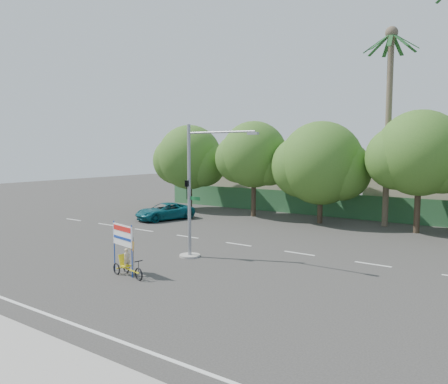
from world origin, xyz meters
The scene contains 12 objects.
ground centered at (0.00, 0.00, 0.00)m, with size 120.00×120.00×0.00m, color #33302D.
sidewalk_near centered at (0.00, -7.50, 0.06)m, with size 50.00×2.40×0.12m, color gray.
fence centered at (0.00, 21.50, 1.00)m, with size 38.00×0.08×2.00m, color #336B3D.
building_left centered at (-10.00, 26.00, 2.00)m, with size 12.00×8.00×4.00m, color beige.
tree_far_left centered at (-14.05, 18.00, 4.76)m, with size 7.14×6.00×7.96m.
tree_left centered at (-7.05, 18.00, 5.06)m, with size 6.66×5.60×8.07m.
tree_center centered at (-1.05, 18.00, 4.47)m, with size 7.62×6.40×7.85m.
tree_right centered at (5.95, 18.00, 5.24)m, with size 6.90×5.80×8.36m.
palm_short centered at (3.50, 19.50, 8.86)m, with size 3.73×3.79×14.45m.
traffic_signal centered at (-2.20, 3.98, 2.92)m, with size 4.72×1.10×7.00m.
trike_billboard centered at (-2.68, -0.34, 0.97)m, with size 2.41×0.85×2.41m.
pickup_truck centered at (-11.96, 12.30, 0.68)m, with size 2.24×4.86×1.35m, color #0D5661.
Camera 1 is at (12.12, -13.66, 5.72)m, focal length 35.00 mm.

